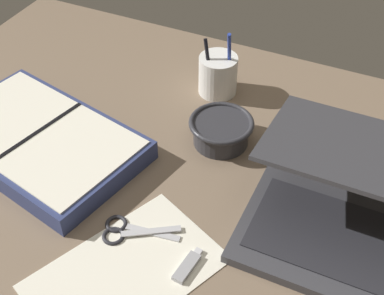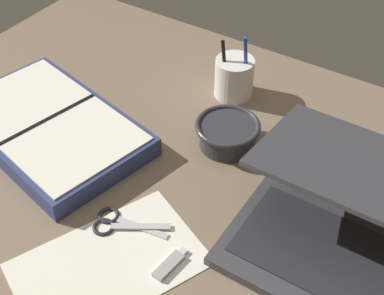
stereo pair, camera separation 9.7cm
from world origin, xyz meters
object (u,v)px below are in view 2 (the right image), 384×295
laptop (339,226)px  bowl (227,133)px  planner (50,128)px  pen_cup (234,77)px  scissors (115,223)px

laptop → bowl: size_ratio=2.51×
bowl → planner: (-31.76, -17.28, -0.82)cm
laptop → planner: laptop is taller
laptop → pen_cup: bearing=141.8°
pen_cup → planner: 40.98cm
laptop → planner: (-59.58, -4.96, -3.08)cm
bowl → scissors: 29.20cm
pen_cup → planner: (-24.47, -32.79, -2.36)cm
laptop → pen_cup: (-35.12, 27.83, -0.72)cm
planner → scissors: 28.08cm
laptop → scissors: 37.85cm
planner → scissors: bearing=-10.8°
bowl → pen_cup: 17.21cm
scissors → planner: bearing=136.2°
pen_cup → scissors: pen_cup is taller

